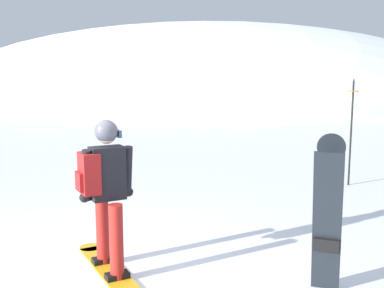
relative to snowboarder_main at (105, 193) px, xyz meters
The scene contains 4 objects.
ridge_peak_main 34.84m from the snowboarder_main, 106.18° to the left, with size 42.18×37.96×11.76m.
snowboarder_main is the anchor object (origin of this frame).
spare_snowboard 2.34m from the snowboarder_main, ahead, with size 0.28×0.38×1.63m.
piste_marker_near 5.71m from the snowboarder_main, 64.26° to the left, with size 0.20×0.20×2.09m.
Camera 1 is at (2.61, -3.95, 2.25)m, focal length 44.18 mm.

